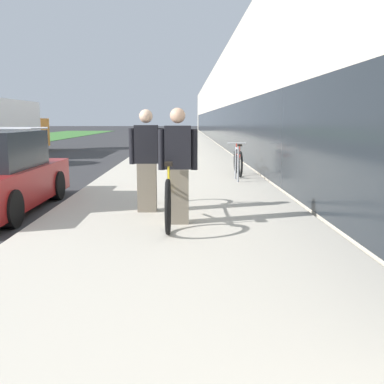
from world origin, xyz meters
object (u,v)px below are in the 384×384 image
Objects in this scene: person_rider at (178,166)px; tandem_bicycle at (170,193)px; person_bystander at (147,161)px; cruiser_bike_nearest at (238,162)px; moving_truck at (4,127)px; bike_rack_hoop at (237,161)px.

tandem_bicycle is at bearing 109.72° from person_rider.
person_bystander is (-0.54, 0.86, -0.00)m from person_rider.
person_rider is at bearing -105.91° from cruiser_bike_nearest.
person_rider reaches higher than cruiser_bike_nearest.
person_rider is 16.56m from moving_truck.
person_bystander is (-0.41, 0.50, 0.45)m from tandem_bicycle.
bike_rack_hoop is (1.98, 3.69, -0.35)m from person_bystander.
moving_truck is (-8.28, 13.91, 0.77)m from tandem_bicycle.
cruiser_bike_nearest is at bearing 71.81° from tandem_bicycle.
moving_truck reaches higher than person_bystander.
tandem_bicycle is 5.56m from cruiser_bike_nearest.
bike_rack_hoop is 0.50× the size of cruiser_bike_nearest.
person_bystander is 1.02× the size of cruiser_bike_nearest.
moving_truck is at bearing 135.40° from bike_rack_hoop.
tandem_bicycle is 4.48m from bike_rack_hoop.
cruiser_bike_nearest is 13.24m from moving_truck.
person_rider is 2.03× the size of bike_rack_hoop.
moving_truck is at bearing 120.51° from person_rider.
person_rider is 4.79m from bike_rack_hoop.
cruiser_bike_nearest is (2.15, 4.79, -0.48)m from person_bystander.
cruiser_bike_nearest is (1.74, 5.29, -0.03)m from tandem_bicycle.
bike_rack_hoop is (1.57, 4.19, 0.11)m from tandem_bicycle.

